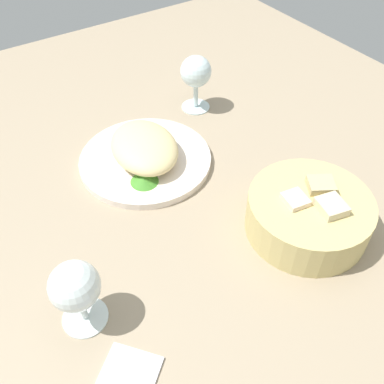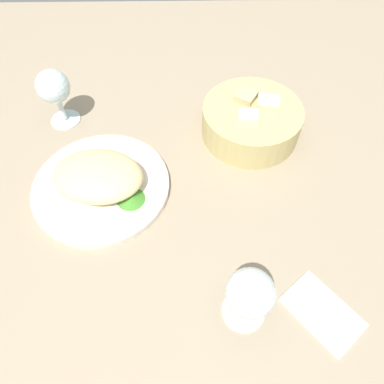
{
  "view_description": "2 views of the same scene",
  "coord_description": "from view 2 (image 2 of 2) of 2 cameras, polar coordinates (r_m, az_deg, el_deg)",
  "views": [
    {
      "loc": [
        46.97,
        -25.41,
        54.26
      ],
      "look_at": [
        6.84,
        1.27,
        5.72
      ],
      "focal_mm": 40.19,
      "sensor_mm": 36.0,
      "label": 1
    },
    {
      "loc": [
        6.53,
        -36.81,
        52.89
      ],
      "look_at": [
        7.15,
        -1.83,
        3.19
      ],
      "focal_mm": 33.01,
      "sensor_mm": 36.0,
      "label": 2
    }
  ],
  "objects": [
    {
      "name": "plate",
      "position": [
        0.67,
        -14.42,
        0.87
      ],
      "size": [
        24.85,
        24.85,
        1.4
      ],
      "primitive_type": "cylinder",
      "color": "silver",
      "rests_on": "ground_plane"
    },
    {
      "name": "folded_napkin",
      "position": [
        0.58,
        20.4,
        -17.67
      ],
      "size": [
        12.39,
        12.94,
        0.8
      ],
      "primitive_type": "cube",
      "rotation": [
        0.0,
        0.0,
        2.26
      ],
      "color": "silver",
      "rests_on": "ground_plane"
    },
    {
      "name": "wine_glass_far",
      "position": [
        0.77,
        -21.4,
        15.19
      ],
      "size": [
        6.55,
        6.55,
        12.12
      ],
      "color": "silver",
      "rests_on": "ground_plane"
    },
    {
      "name": "wine_glass_near",
      "position": [
        0.49,
        9.31,
        -16.04
      ],
      "size": [
        6.66,
        6.66,
        11.34
      ],
      "color": "silver",
      "rests_on": "ground_plane"
    },
    {
      "name": "bread_basket",
      "position": [
        0.73,
        9.54,
        11.3
      ],
      "size": [
        19.58,
        19.58,
        8.03
      ],
      "color": "tan",
      "rests_on": "ground_plane"
    },
    {
      "name": "omelette",
      "position": [
        0.64,
        -14.99,
        2.53
      ],
      "size": [
        17.82,
        14.35,
        4.92
      ],
      "primitive_type": "ellipsoid",
      "rotation": [
        0.0,
        0.0,
        -0.16
      ],
      "color": "beige",
      "rests_on": "plate"
    },
    {
      "name": "lettuce_garnish",
      "position": [
        0.62,
        -9.9,
        -0.76
      ],
      "size": [
        5.06,
        5.06,
        1.52
      ],
      "primitive_type": "cone",
      "color": "#41882A",
      "rests_on": "plate"
    },
    {
      "name": "ground_plane",
      "position": [
        0.66,
        -6.29,
        -0.89
      ],
      "size": [
        140.0,
        140.0,
        2.0
      ],
      "primitive_type": "cube",
      "color": "gray"
    }
  ]
}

